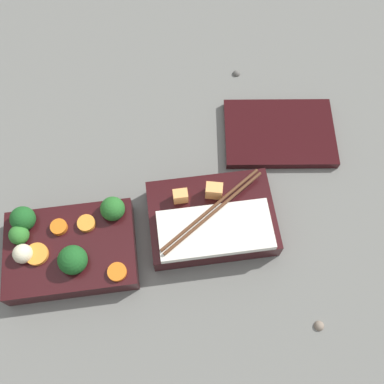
% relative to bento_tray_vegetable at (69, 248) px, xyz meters
% --- Properties ---
extents(ground_plane, '(3.00, 3.00, 0.00)m').
position_rel_bento_tray_vegetable_xyz_m(ground_plane, '(0.10, 0.01, -0.02)').
color(ground_plane, slate).
extents(bento_tray_vegetable, '(0.19, 0.14, 0.07)m').
position_rel_bento_tray_vegetable_xyz_m(bento_tray_vegetable, '(0.00, 0.00, 0.00)').
color(bento_tray_vegetable, black).
rests_on(bento_tray_vegetable, ground_plane).
extents(bento_tray_rice, '(0.19, 0.14, 0.06)m').
position_rel_bento_tray_vegetable_xyz_m(bento_tray_rice, '(0.22, 0.02, -0.00)').
color(bento_tray_rice, black).
rests_on(bento_tray_rice, ground_plane).
extents(bento_lid, '(0.20, 0.16, 0.01)m').
position_rel_bento_tray_vegetable_xyz_m(bento_lid, '(0.36, 0.17, -0.02)').
color(bento_lid, black).
rests_on(bento_lid, ground_plane).
extents(pebble_0, '(0.01, 0.01, 0.01)m').
position_rel_bento_tray_vegetable_xyz_m(pebble_0, '(0.35, -0.16, -0.02)').
color(pebble_0, '#7A6B5B').
rests_on(pebble_0, ground_plane).
extents(pebble_1, '(0.01, 0.01, 0.01)m').
position_rel_bento_tray_vegetable_xyz_m(pebble_1, '(0.31, 0.31, -0.02)').
color(pebble_1, '#595651').
rests_on(pebble_1, ground_plane).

